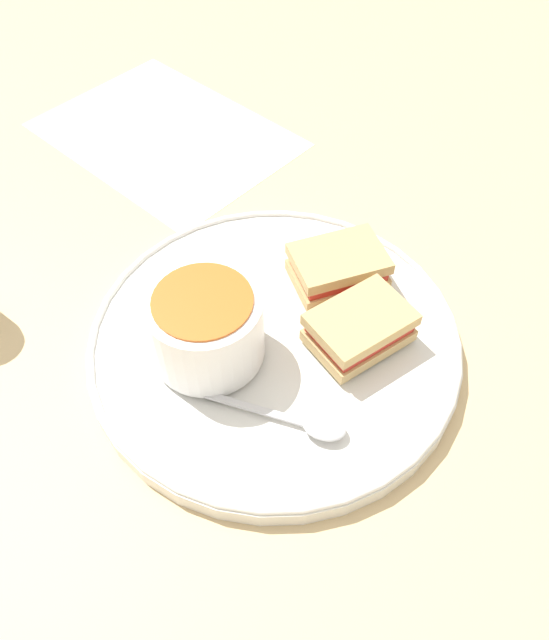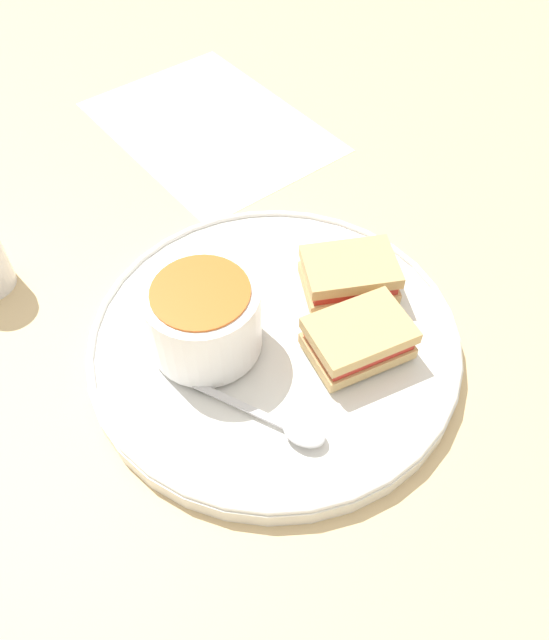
% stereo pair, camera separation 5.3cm
% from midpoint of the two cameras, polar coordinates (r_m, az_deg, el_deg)
% --- Properties ---
extents(ground_plane, '(2.40, 2.40, 0.00)m').
position_cam_midpoint_polar(ground_plane, '(0.56, -2.70, -2.73)').
color(ground_plane, '#D1B27F').
extents(plate, '(0.32, 0.32, 0.02)m').
position_cam_midpoint_polar(plate, '(0.55, -2.74, -2.04)').
color(plate, white).
rests_on(plate, ground_plane).
extents(soup_bowl, '(0.09, 0.09, 0.07)m').
position_cam_midpoint_polar(soup_bowl, '(0.51, -9.26, -0.76)').
color(soup_bowl, white).
rests_on(soup_bowl, plate).
extents(spoon, '(0.05, 0.11, 0.01)m').
position_cam_midpoint_polar(spoon, '(0.49, 0.38, -9.69)').
color(spoon, silver).
rests_on(spoon, plate).
extents(sandwich_half_near, '(0.10, 0.08, 0.03)m').
position_cam_midpoint_polar(sandwich_half_near, '(0.52, 4.97, -0.86)').
color(sandwich_half_near, tan).
rests_on(sandwich_half_near, plate).
extents(sandwich_half_far, '(0.10, 0.09, 0.03)m').
position_cam_midpoint_polar(sandwich_half_far, '(0.57, 3.22, 4.74)').
color(sandwich_half_far, tan).
rests_on(sandwich_half_far, plate).
extents(menu_sheet, '(0.24, 0.31, 0.00)m').
position_cam_midpoint_polar(menu_sheet, '(0.81, -11.85, 16.19)').
color(menu_sheet, white).
rests_on(menu_sheet, ground_plane).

